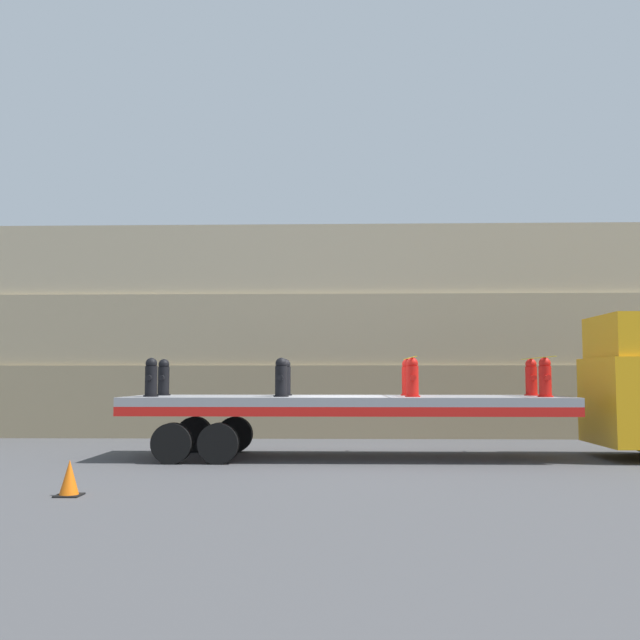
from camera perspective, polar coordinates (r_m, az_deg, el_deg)
name	(u,v)px	position (r m, az deg, el deg)	size (l,w,h in m)	color
ground_plane	(347,458)	(16.38, 2.14, -10.98)	(120.00, 120.00, 0.00)	#474749
rock_cliff	(344,332)	(22.93, 1.96, -1.01)	(60.00, 3.30, 6.51)	gray
flatbed_trailer	(326,406)	(16.29, 0.48, -6.93)	(9.87, 2.65, 1.39)	gray
fire_hydrant_black_near_0	(151,378)	(16.26, -13.36, -4.52)	(0.34, 0.52, 0.86)	black
fire_hydrant_black_far_0	(164,378)	(17.35, -12.40, -4.53)	(0.34, 0.52, 0.86)	black
fire_hydrant_black_near_1	(281,378)	(15.77, -3.13, -4.64)	(0.34, 0.52, 0.86)	black
fire_hydrant_black_far_1	(285,378)	(16.89, -2.82, -4.63)	(0.34, 0.52, 0.86)	black
fire_hydrant_red_near_2	(412,378)	(15.80, 7.40, -4.60)	(0.34, 0.52, 0.86)	red
fire_hydrant_red_far_2	(408,378)	(16.91, 7.02, -4.60)	(0.34, 0.52, 0.86)	red
fire_hydrant_red_near_3	(545,378)	(16.34, 17.56, -4.43)	(0.34, 0.52, 0.86)	red
fire_hydrant_red_far_3	(531,378)	(17.42, 16.55, -4.45)	(0.34, 0.52, 0.86)	red
cargo_strap_rear	(410,358)	(16.36, 7.19, -3.03)	(0.05, 2.75, 0.01)	yellow
cargo_strap_middle	(537,358)	(16.89, 17.00, -2.91)	(0.05, 2.75, 0.01)	yellow
traffic_cone	(69,478)	(11.88, -19.41, -11.86)	(0.38, 0.38, 0.56)	black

